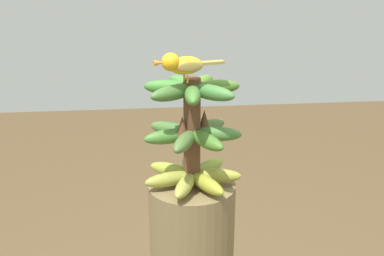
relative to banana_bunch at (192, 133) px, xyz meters
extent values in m
cylinder|color=brown|center=(0.00, 0.00, 0.00)|extent=(0.05, 0.05, 0.34)
ellipsoid|color=#989B2F|center=(-0.04, 0.06, -0.14)|extent=(0.11, 0.16, 0.04)
ellipsoid|color=#9B9A38|center=(-0.07, 0.01, -0.14)|extent=(0.16, 0.07, 0.04)
ellipsoid|color=#91A83B|center=(-0.05, -0.05, -0.14)|extent=(0.14, 0.14, 0.04)
ellipsoid|color=#8B9E3D|center=(0.00, -0.07, -0.14)|extent=(0.05, 0.16, 0.04)
ellipsoid|color=#99A637|center=(0.06, -0.04, -0.14)|extent=(0.15, 0.12, 0.04)
ellipsoid|color=olive|center=(0.07, 0.02, -0.14)|extent=(0.16, 0.09, 0.04)
ellipsoid|color=#9C9E41|center=(0.03, 0.07, -0.14)|extent=(0.10, 0.16, 0.04)
ellipsoid|color=#467234|center=(0.06, -0.04, 0.00)|extent=(0.15, 0.13, 0.04)
ellipsoid|color=#44772F|center=(0.07, 0.02, 0.00)|extent=(0.16, 0.08, 0.04)
ellipsoid|color=#4B6E33|center=(0.03, 0.06, 0.00)|extent=(0.10, 0.16, 0.04)
ellipsoid|color=#457429|center=(-0.03, 0.06, 0.00)|extent=(0.11, 0.16, 0.04)
ellipsoid|color=#447432|center=(-0.07, 0.01, 0.00)|extent=(0.16, 0.07, 0.04)
ellipsoid|color=#4D6B32|center=(-0.05, -0.05, 0.00)|extent=(0.15, 0.13, 0.04)
ellipsoid|color=#3E742B|center=(0.00, -0.07, 0.00)|extent=(0.05, 0.16, 0.04)
ellipsoid|color=#517C29|center=(-0.03, -0.06, 0.14)|extent=(0.12, 0.16, 0.04)
ellipsoid|color=#407F35|center=(0.02, -0.06, 0.14)|extent=(0.10, 0.16, 0.04)
ellipsoid|color=#3D7D2F|center=(0.06, -0.02, 0.14)|extent=(0.16, 0.09, 0.04)
ellipsoid|color=#416C30|center=(0.06, 0.04, 0.14)|extent=(0.15, 0.12, 0.04)
ellipsoid|color=#41732C|center=(0.01, 0.07, 0.14)|extent=(0.06, 0.16, 0.04)
ellipsoid|color=#3F7635|center=(-0.05, 0.05, 0.14)|extent=(0.14, 0.14, 0.04)
ellipsoid|color=#456F27|center=(-0.07, -0.01, 0.14)|extent=(0.16, 0.06, 0.04)
cone|color=brown|center=(-0.04, -0.01, 0.04)|extent=(0.04, 0.04, 0.06)
cone|color=brown|center=(0.03, 0.02, 0.03)|extent=(0.04, 0.04, 0.06)
cylinder|color=#C68933|center=(0.03, 0.03, 0.18)|extent=(0.00, 0.00, 0.02)
cylinder|color=#C68933|center=(0.02, 0.06, 0.18)|extent=(0.00, 0.01, 0.02)
ellipsoid|color=gold|center=(0.02, 0.04, 0.21)|extent=(0.10, 0.07, 0.05)
ellipsoid|color=olive|center=(0.02, 0.02, 0.21)|extent=(0.07, 0.03, 0.03)
ellipsoid|color=olive|center=(0.01, 0.06, 0.21)|extent=(0.07, 0.03, 0.03)
cube|color=olive|center=(-0.05, 0.02, 0.21)|extent=(0.07, 0.04, 0.01)
sphere|color=gold|center=(0.06, 0.05, 0.22)|extent=(0.05, 0.05, 0.05)
sphere|color=black|center=(0.06, 0.07, 0.23)|extent=(0.01, 0.01, 0.01)
cone|color=orange|center=(0.09, 0.06, 0.22)|extent=(0.03, 0.02, 0.02)
camera|label=1|loc=(0.14, 1.27, 0.47)|focal=42.98mm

